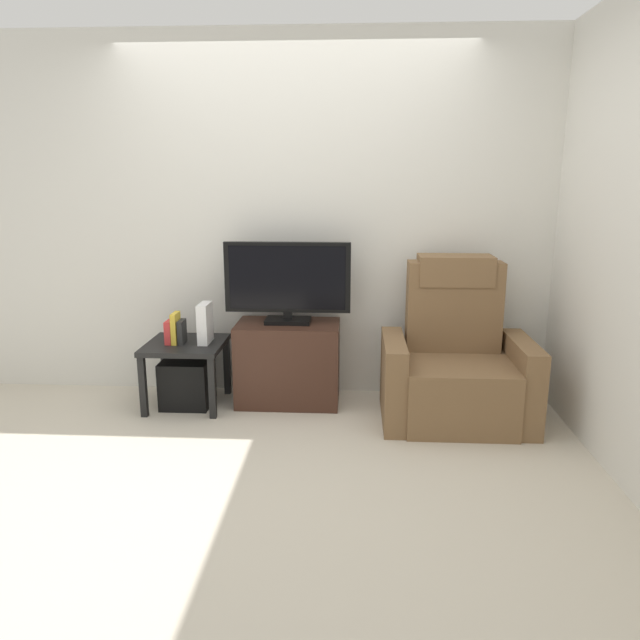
% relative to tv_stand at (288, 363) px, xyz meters
% --- Properties ---
extents(ground_plane, '(6.40, 6.40, 0.00)m').
position_rel_tv_stand_xyz_m(ground_plane, '(0.04, -0.85, -0.30)').
color(ground_plane, beige).
extents(wall_back, '(6.40, 0.06, 2.60)m').
position_rel_tv_stand_xyz_m(wall_back, '(0.04, 0.28, 1.00)').
color(wall_back, silver).
rests_on(wall_back, ground).
extents(wall_side, '(0.06, 4.48, 2.60)m').
position_rel_tv_stand_xyz_m(wall_side, '(1.92, -0.85, 1.00)').
color(wall_side, silver).
rests_on(wall_side, ground).
extents(tv_stand, '(0.73, 0.44, 0.59)m').
position_rel_tv_stand_xyz_m(tv_stand, '(0.00, 0.00, 0.00)').
color(tv_stand, '#3D2319').
rests_on(tv_stand, ground).
extents(television, '(0.89, 0.20, 0.57)m').
position_rel_tv_stand_xyz_m(television, '(-0.00, 0.02, 0.60)').
color(television, black).
rests_on(television, tv_stand).
extents(recliner_armchair, '(0.98, 0.78, 1.08)m').
position_rel_tv_stand_xyz_m(recliner_armchair, '(1.16, -0.21, 0.08)').
color(recliner_armchair, brown).
rests_on(recliner_armchair, ground).
extents(side_table, '(0.54, 0.54, 0.46)m').
position_rel_tv_stand_xyz_m(side_table, '(-0.72, -0.10, 0.09)').
color(side_table, black).
rests_on(side_table, ground).
extents(subwoofer_box, '(0.34, 0.34, 0.34)m').
position_rel_tv_stand_xyz_m(subwoofer_box, '(-0.72, -0.10, -0.13)').
color(subwoofer_box, black).
rests_on(subwoofer_box, ground).
extents(book_leftmost, '(0.04, 0.13, 0.16)m').
position_rel_tv_stand_xyz_m(book_leftmost, '(-0.82, -0.12, 0.25)').
color(book_leftmost, red).
rests_on(book_leftmost, side_table).
extents(book_middle, '(0.04, 0.14, 0.22)m').
position_rel_tv_stand_xyz_m(book_middle, '(-0.77, -0.12, 0.28)').
color(book_middle, gold).
rests_on(book_middle, side_table).
extents(book_rightmost, '(0.04, 0.12, 0.17)m').
position_rel_tv_stand_xyz_m(book_rightmost, '(-0.73, -0.12, 0.25)').
color(book_rightmost, '#262626').
rests_on(book_rightmost, side_table).
extents(game_console, '(0.07, 0.20, 0.28)m').
position_rel_tv_stand_xyz_m(game_console, '(-0.57, -0.09, 0.31)').
color(game_console, white).
rests_on(game_console, side_table).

